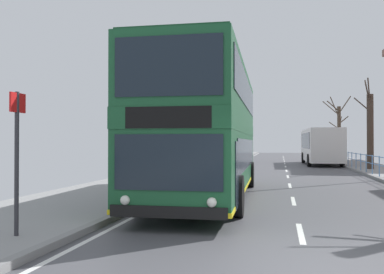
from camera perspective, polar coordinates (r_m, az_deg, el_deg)
ground at (r=6.50m, az=9.03°, el=-16.90°), size 15.80×140.00×0.20m
double_decker_bus_main at (r=13.94m, az=2.17°, el=0.90°), size 2.95×11.40×4.28m
background_bus_far_lane at (r=36.42m, az=17.09°, el=-1.08°), size 2.85×9.42×2.94m
bus_stop_sign_near at (r=8.36m, az=-22.68°, el=-1.25°), size 0.08×0.44×2.64m
bare_tree_far_01 at (r=29.36m, az=23.02°, el=0.95°), size 1.09×2.80×5.95m
bare_tree_far_02 at (r=45.20m, az=19.31°, el=0.92°), size 2.78×2.21×6.38m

